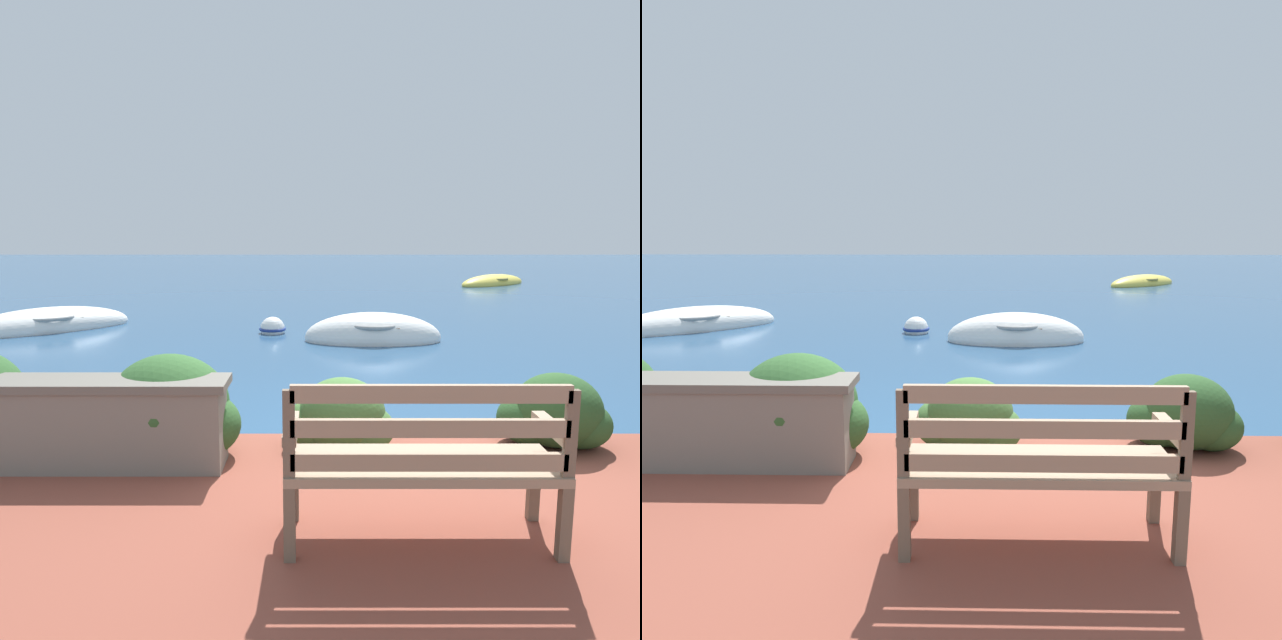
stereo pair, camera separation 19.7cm
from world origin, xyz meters
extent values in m
plane|color=navy|center=(0.00, 0.00, 0.00)|extent=(80.00, 80.00, 0.00)
cube|color=brown|center=(-0.57, -1.41, 0.42)|extent=(0.06, 0.06, 0.40)
cube|color=brown|center=(0.82, -1.41, 0.42)|extent=(0.06, 0.06, 0.40)
cube|color=brown|center=(-0.57, -1.83, 0.42)|extent=(0.06, 0.06, 0.40)
cube|color=brown|center=(0.82, -1.83, 0.42)|extent=(0.06, 0.06, 0.40)
cube|color=gray|center=(0.12, -1.62, 0.65)|extent=(1.45, 0.48, 0.05)
cube|color=gray|center=(0.12, -1.83, 0.75)|extent=(1.38, 0.04, 0.09)
cube|color=gray|center=(0.12, -1.83, 0.93)|extent=(1.38, 0.04, 0.09)
cube|color=gray|center=(0.12, -1.83, 1.10)|extent=(1.38, 0.04, 0.09)
cube|color=brown|center=(-0.57, -1.83, 0.90)|extent=(0.06, 0.04, 0.45)
cube|color=brown|center=(0.82, -1.83, 0.90)|extent=(0.06, 0.04, 0.45)
cube|color=gray|center=(-0.57, -1.62, 0.85)|extent=(0.07, 0.43, 0.05)
cube|color=gray|center=(0.82, -1.62, 0.85)|extent=(0.07, 0.43, 0.05)
cube|color=slate|center=(-1.94, -0.66, 0.51)|extent=(1.68, 0.35, 0.58)
cube|color=#635F56|center=(-1.94, -0.66, 0.83)|extent=(1.76, 0.39, 0.06)
ellipsoid|color=#2D5628|center=(-1.54, -0.43, 0.60)|extent=(0.90, 0.81, 0.76)
ellipsoid|color=#2D5628|center=(-1.79, -0.36, 0.49)|extent=(0.67, 0.61, 0.54)
ellipsoid|color=#2D5628|center=(-1.32, -0.48, 0.47)|extent=(0.63, 0.57, 0.49)
ellipsoid|color=#426B33|center=(-0.25, -0.34, 0.50)|extent=(0.66, 0.60, 0.56)
ellipsoid|color=#426B33|center=(-0.43, -0.29, 0.42)|extent=(0.50, 0.45, 0.40)
ellipsoid|color=#426B33|center=(-0.08, -0.38, 0.40)|extent=(0.46, 0.42, 0.36)
ellipsoid|color=#284C23|center=(1.42, -0.26, 0.51)|extent=(0.68, 0.61, 0.58)
ellipsoid|color=#284C23|center=(1.23, -0.21, 0.42)|extent=(0.51, 0.46, 0.41)
ellipsoid|color=#284C23|center=(1.59, -0.30, 0.41)|extent=(0.48, 0.43, 0.37)
ellipsoid|color=silver|center=(0.49, 5.11, 0.07)|extent=(2.34, 1.03, 0.87)
torus|color=gray|center=(0.49, 5.11, 0.30)|extent=(1.04, 1.04, 0.07)
cube|color=#846647|center=(0.84, 5.11, 0.27)|extent=(0.13, 0.81, 0.04)
cube|color=#846647|center=(0.20, 5.11, 0.27)|extent=(0.13, 0.81, 0.04)
ellipsoid|color=silver|center=(-5.63, 6.26, 0.06)|extent=(3.08, 2.83, 0.75)
torus|color=gray|center=(-5.63, 6.26, 0.26)|extent=(1.62, 1.62, 0.07)
cube|color=#846647|center=(-5.27, 6.55, 0.23)|extent=(0.67, 0.78, 0.04)
cube|color=#846647|center=(-5.92, 6.01, 0.23)|extent=(0.67, 0.78, 0.04)
ellipsoid|color=#DBC64C|center=(5.62, 15.35, 0.05)|extent=(3.09, 2.69, 0.63)
torus|color=olive|center=(5.62, 15.35, 0.22)|extent=(1.44, 1.44, 0.07)
cube|color=#846647|center=(5.25, 15.07, 0.19)|extent=(0.58, 0.71, 0.04)
cube|color=#846647|center=(5.93, 15.58, 0.19)|extent=(0.58, 0.71, 0.04)
sphere|color=white|center=(-1.30, 5.87, 0.08)|extent=(0.45, 0.45, 0.45)
torus|color=navy|center=(-1.30, 5.87, 0.08)|extent=(0.50, 0.50, 0.05)
camera|label=1|loc=(-0.42, -4.52, 1.89)|focal=32.00mm
camera|label=2|loc=(-0.22, -4.52, 1.89)|focal=32.00mm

